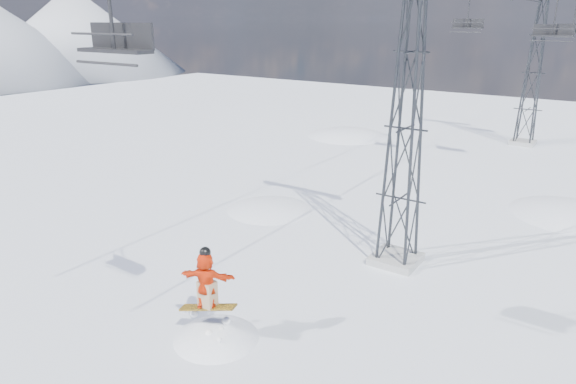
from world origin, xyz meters
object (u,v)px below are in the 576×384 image
at_px(lift_tower_near, 406,129).
at_px(snowboarder_jump, 219,381).
at_px(lift_tower_far, 533,73).
at_px(lift_chair_near, 116,40).

distance_m(lift_tower_near, snowboarder_jump, 10.99).
xyz_separation_m(lift_tower_far, lift_chair_near, (-2.20, -35.85, 3.47)).
bearing_deg(lift_chair_near, snowboarder_jump, 95.93).
height_order(lift_tower_far, snowboarder_jump, lift_tower_far).
xyz_separation_m(lift_tower_near, lift_chair_near, (-2.20, -10.85, 3.47)).
bearing_deg(lift_chair_near, lift_tower_near, 78.53).
distance_m(lift_tower_far, lift_chair_near, 36.08).
height_order(lift_tower_near, snowboarder_jump, lift_tower_near).
relative_size(lift_tower_near, lift_chair_near, 4.77).
bearing_deg(lift_chair_near, lift_tower_far, 86.49).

